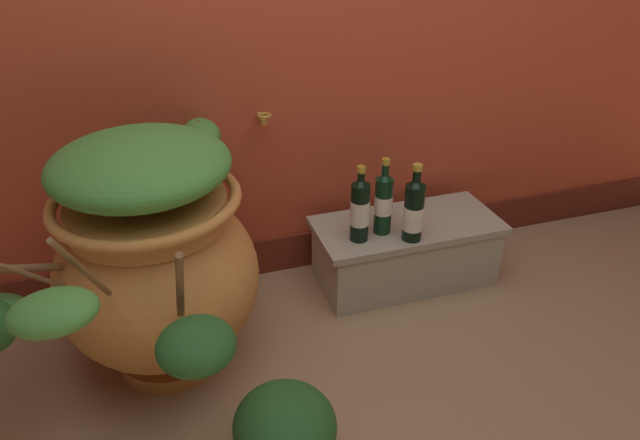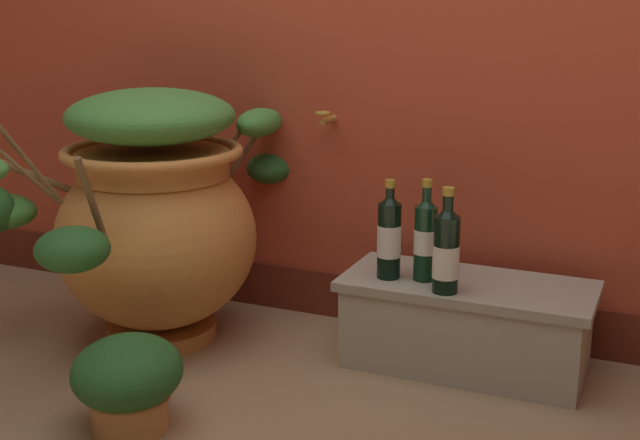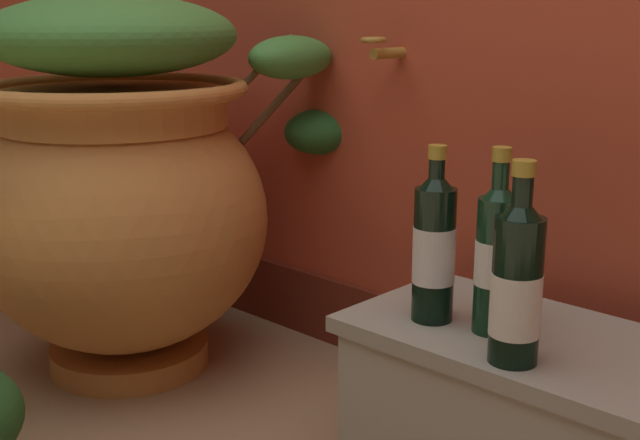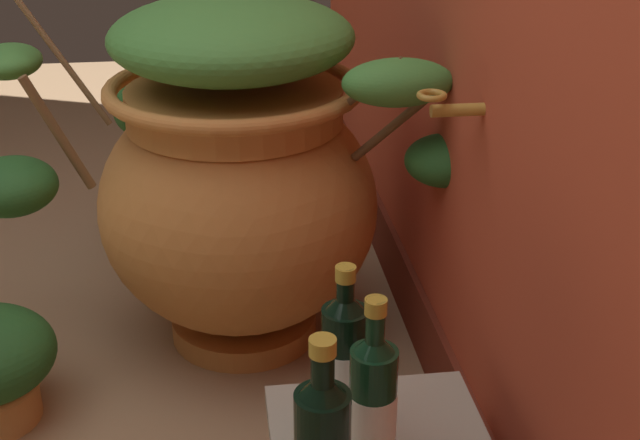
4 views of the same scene
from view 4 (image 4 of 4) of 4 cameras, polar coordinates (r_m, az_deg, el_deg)
terracotta_urn at (r=2.09m, az=-5.77°, el=3.12°), size 0.94×1.18×0.88m
wine_bottle_left at (r=1.32m, az=3.54°, el=-12.23°), size 0.07×0.07×0.33m
wine_bottle_right at (r=1.40m, az=1.64°, el=-9.60°), size 0.08×0.08×0.32m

